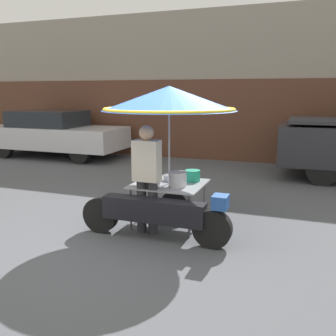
% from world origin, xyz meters
% --- Properties ---
extents(ground_plane, '(36.00, 36.00, 0.00)m').
position_xyz_m(ground_plane, '(0.00, 0.00, 0.00)').
color(ground_plane, '#4C4F54').
extents(shopfront_building, '(28.00, 2.06, 4.40)m').
position_xyz_m(shopfront_building, '(0.00, 7.49, 2.19)').
color(shopfront_building, gray).
rests_on(shopfront_building, ground).
extents(vendor_motorcycle_cart, '(2.21, 2.00, 2.13)m').
position_xyz_m(vendor_motorcycle_cart, '(0.38, 0.61, 1.69)').
color(vendor_motorcycle_cart, black).
rests_on(vendor_motorcycle_cart, ground).
extents(vendor_person, '(0.38, 0.22, 1.59)m').
position_xyz_m(vendor_person, '(0.19, 0.24, 0.89)').
color(vendor_person, '#2D2D33').
rests_on(vendor_person, ground).
extents(parked_car, '(4.47, 1.77, 1.46)m').
position_xyz_m(parked_car, '(-5.19, 5.29, 0.75)').
color(parked_car, black).
rests_on(parked_car, ground).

